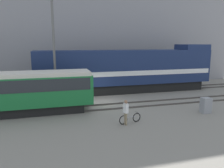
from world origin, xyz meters
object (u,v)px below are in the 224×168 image
freight_locomotive (127,70)px  bicycle (130,119)px  signal_box (206,105)px  person (126,110)px  streetcar (12,91)px  utility_pole_left (54,49)px

freight_locomotive → bicycle: bearing=-107.8°
freight_locomotive → bicycle: 10.04m
freight_locomotive → signal_box: freight_locomotive is taller
person → signal_box: bearing=6.8°
streetcar → bicycle: 8.97m
freight_locomotive → bicycle: (-3.00, -9.34, -2.10)m
freight_locomotive → signal_box: 9.59m
streetcar → utility_pole_left: size_ratio=1.22×
bicycle → person: bearing=-149.0°
freight_locomotive → utility_pole_left: bearing=-160.8°
streetcar → utility_pole_left: 5.14m
person → streetcar: bearing=150.7°
person → signal_box: person is taller
bicycle → signal_box: size_ratio=1.39×
freight_locomotive → person: bearing=-109.6°
utility_pole_left → freight_locomotive: bearing=19.2°
streetcar → signal_box: 14.77m
signal_box → person: bearing=-173.2°
utility_pole_left → bicycle: bearing=-54.7°
utility_pole_left → signal_box: size_ratio=8.09×
streetcar → signal_box: streetcar is taller
utility_pole_left → signal_box: (11.14, -6.08, -4.26)m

